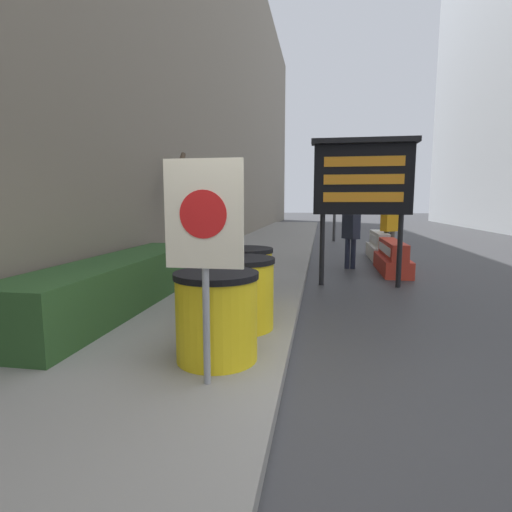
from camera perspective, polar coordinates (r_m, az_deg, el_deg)
ground_plane at (r=3.52m, az=3.28°, el=-20.98°), size 120.00×120.00×0.00m
sidewalk_left at (r=3.98m, az=-21.67°, el=-16.92°), size 3.23×56.00×0.14m
building_left_facade at (r=14.40m, az=-7.32°, el=29.10°), size 0.40×50.40×13.90m
hedge_strip at (r=6.25m, az=-18.99°, el=-3.64°), size 0.90×4.45×0.73m
bare_tree at (r=8.94m, az=-8.31°, el=5.59°), size 0.93×1.05×2.68m
barrel_drum_foreground at (r=3.98m, az=-5.65°, el=-8.52°), size 0.83×0.83×0.88m
barrel_drum_middle at (r=4.93m, az=-2.12°, el=-5.29°), size 0.83×0.83×0.88m
barrel_drum_back at (r=5.94m, az=-1.57°, el=-3.05°), size 0.83×0.83×0.88m
warning_sign at (r=3.29m, az=-7.41°, el=3.69°), size 0.66×0.08×1.90m
message_board at (r=8.22m, az=15.01°, el=10.58°), size 2.01×0.36×2.90m
jersey_barrier_red_striped at (r=10.18m, az=18.88°, el=-0.34°), size 0.62×2.11×0.76m
jersey_barrier_white at (r=12.49m, az=17.13°, el=1.25°), size 0.53×2.07×0.81m
traffic_cone_near at (r=13.99m, az=17.36°, el=1.70°), size 0.35×0.35×0.63m
traffic_light_near_curb at (r=17.48m, az=11.30°, el=11.05°), size 0.28×0.44×3.78m
pedestrian_worker at (r=12.11m, az=18.57°, el=4.28°), size 0.54×0.49×1.77m
pedestrian_passerby at (r=10.37m, az=13.41°, el=3.35°), size 0.45×0.48×1.59m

